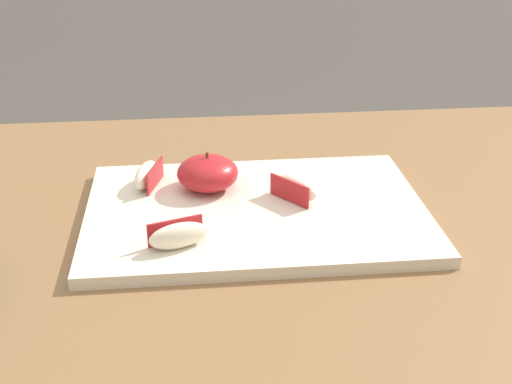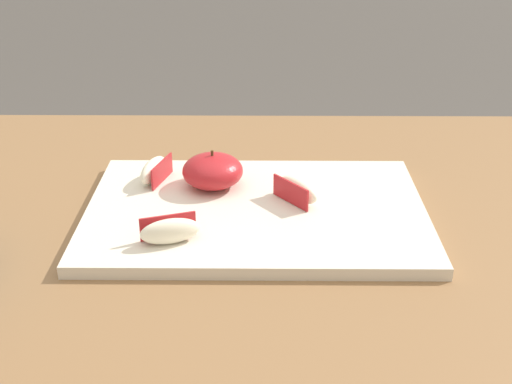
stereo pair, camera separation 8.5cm
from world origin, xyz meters
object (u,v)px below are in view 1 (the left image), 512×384
object	(u,v)px
apple_wedge_back	(295,188)
apple_wedge_left	(178,235)
cutting_board	(256,212)
apple_wedge_right	(147,175)
apple_half_skin_up	(208,173)

from	to	relation	value
apple_wedge_back	apple_wedge_left	distance (m)	0.18
cutting_board	apple_wedge_right	size ratio (longest dim) A/B	5.90
apple_half_skin_up	apple_wedge_left	xyz separation A→B (m)	(-0.04, -0.15, -0.01)
apple_wedge_right	apple_half_skin_up	bearing A→B (deg)	-12.50
cutting_board	apple_wedge_right	xyz separation A→B (m)	(-0.14, 0.08, 0.02)
apple_wedge_left	apple_wedge_right	distance (m)	0.17
apple_half_skin_up	apple_wedge_back	xyz separation A→B (m)	(0.11, -0.04, -0.01)
apple_half_skin_up	apple_wedge_back	size ratio (longest dim) A/B	1.19
apple_wedge_back	apple_wedge_left	world-z (taller)	same
cutting_board	apple_half_skin_up	bearing A→B (deg)	134.21
cutting_board	apple_half_skin_up	world-z (taller)	apple_half_skin_up
apple_half_skin_up	apple_wedge_left	distance (m)	0.15
cutting_board	apple_wedge_right	bearing A→B (deg)	150.78
apple_half_skin_up	apple_wedge_right	world-z (taller)	apple_half_skin_up
apple_half_skin_up	apple_wedge_right	xyz separation A→B (m)	(-0.08, 0.02, -0.01)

